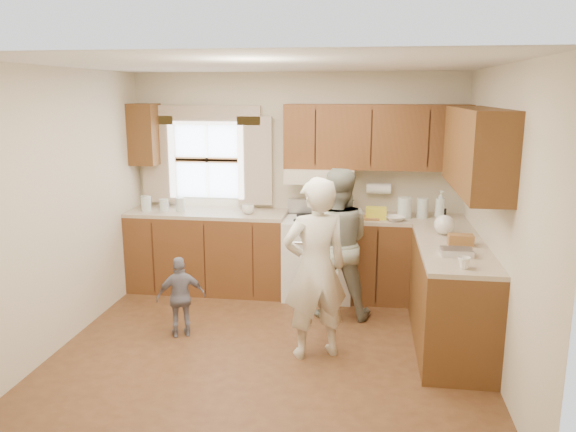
% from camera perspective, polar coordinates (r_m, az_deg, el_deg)
% --- Properties ---
extents(room, '(3.80, 3.80, 3.80)m').
position_cam_1_polar(room, '(4.84, -1.85, 0.18)').
color(room, '#4D2C18').
rests_on(room, ground).
extents(kitchen_fixtures, '(3.80, 2.25, 2.15)m').
position_cam_1_polar(kitchen_fixtures, '(5.91, 5.88, -1.70)').
color(kitchen_fixtures, '#44260E').
rests_on(kitchen_fixtures, ground).
extents(stove, '(0.76, 0.67, 1.07)m').
position_cam_1_polar(stove, '(6.37, 3.12, -4.06)').
color(stove, silver).
rests_on(stove, ground).
extents(woman_left, '(0.69, 0.59, 1.59)m').
position_cam_1_polar(woman_left, '(4.84, 2.79, -5.37)').
color(woman_left, silver).
rests_on(woman_left, ground).
extents(woman_right, '(0.81, 0.66, 1.55)m').
position_cam_1_polar(woman_right, '(5.71, 4.88, -2.85)').
color(woman_right, '#2B4330').
rests_on(woman_right, ground).
extents(child, '(0.49, 0.36, 0.78)m').
position_cam_1_polar(child, '(5.44, -10.82, -8.07)').
color(child, slate).
rests_on(child, ground).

